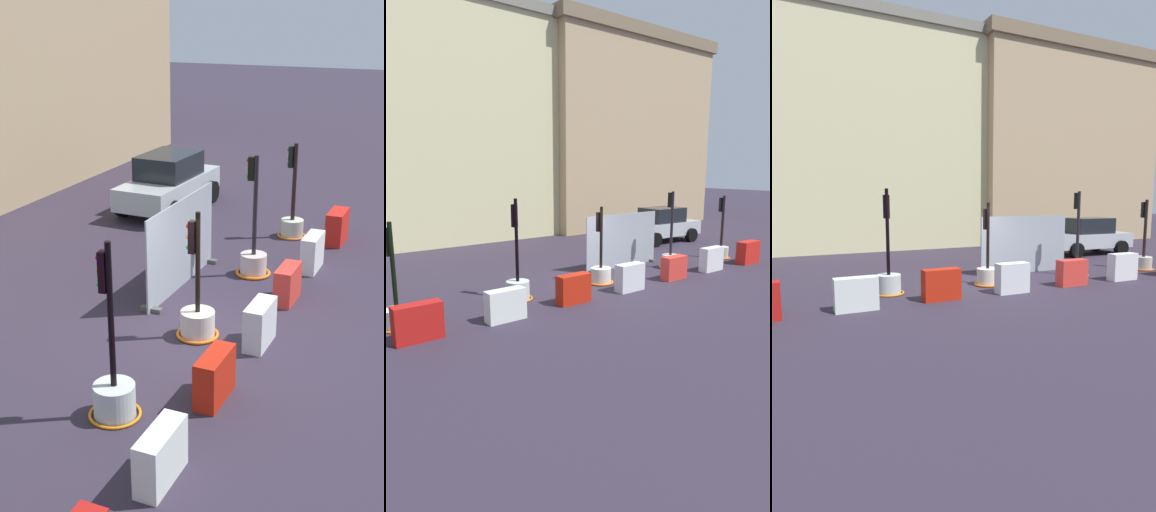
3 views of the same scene
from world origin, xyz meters
The scene contains 13 objects.
ground_plane centered at (0.00, 0.00, 0.00)m, with size 120.00×120.00×0.00m, color #302837.
traffic_light_1 centered at (-3.31, 0.34, 0.46)m, with size 0.88×0.88×3.03m.
traffic_light_2 centered at (-0.13, 0.21, 0.41)m, with size 0.88×0.88×2.62m.
traffic_light_3 centered at (3.50, 0.25, 0.46)m, with size 0.88×0.88×3.00m.
traffic_light_4 centered at (6.73, 0.17, 0.45)m, with size 0.82×0.82×2.71m.
construction_barrier_1 centered at (-4.49, -1.08, 0.42)m, with size 1.06×0.37×0.83m.
construction_barrier_2 centered at (-2.20, -0.98, 0.43)m, with size 1.03×0.39×0.86m.
construction_barrier_3 centered at (0.00, -1.06, 0.44)m, with size 0.98×0.39×0.89m.
construction_barrier_4 centered at (2.27, -0.97, 0.41)m, with size 0.98×0.39×0.83m.
construction_barrier_5 centered at (4.41, -1.00, 0.46)m, with size 1.03×0.38×0.91m.
construction_barrier_6 centered at (6.73, -1.12, 0.46)m, with size 1.07×0.45×0.92m.
car_silver_hatchback centered at (7.91, 4.63, 0.90)m, with size 4.41×2.25×1.81m.
site_fence_panel centered at (2.18, 1.59, 1.01)m, with size 3.65×0.50×2.12m.
Camera 1 is at (-11.70, -4.68, 6.40)m, focal length 48.30 mm.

